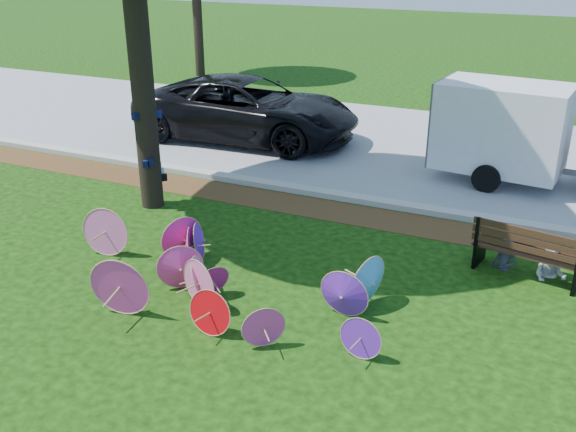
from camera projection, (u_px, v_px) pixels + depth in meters
name	position (u px, v px, depth m)	size (l,w,h in m)	color
ground	(197.00, 320.00, 9.04)	(90.00, 90.00, 0.00)	black
mulch_strip	(317.00, 208.00, 12.80)	(90.00, 1.00, 0.01)	#472D16
curb	(330.00, 194.00, 13.36)	(90.00, 0.30, 0.12)	#B7B5AD
street	(387.00, 144.00, 16.85)	(90.00, 8.00, 0.01)	gray
parasol_pile	(209.00, 272.00, 9.55)	(5.59, 2.48, 0.92)	red
black_van	(247.00, 109.00, 16.96)	(2.73, 5.92, 1.65)	black
cargo_trailer	(502.00, 127.00, 13.85)	(2.65, 1.68, 2.45)	white
park_bench	(530.00, 249.00, 10.08)	(1.72, 0.65, 0.90)	black
person_left	(508.00, 240.00, 10.23)	(0.38, 0.25, 1.05)	#37384B
person_right	(555.00, 248.00, 9.96)	(0.51, 0.40, 1.05)	silver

